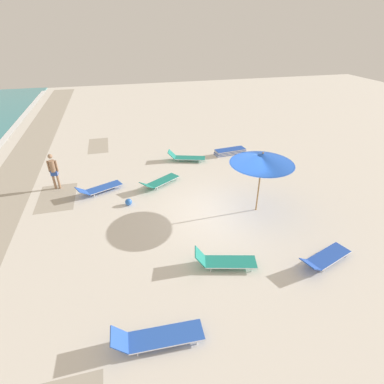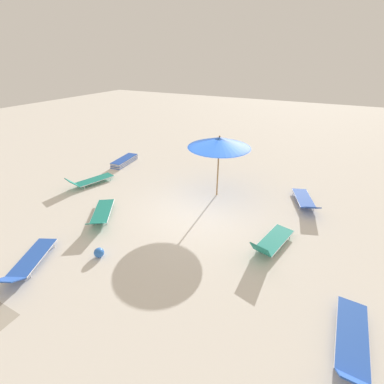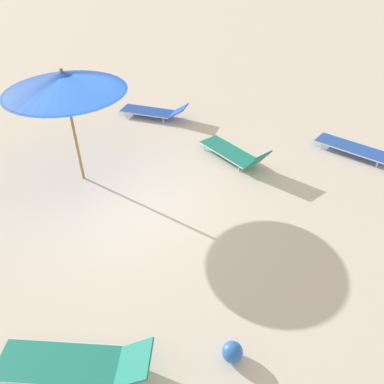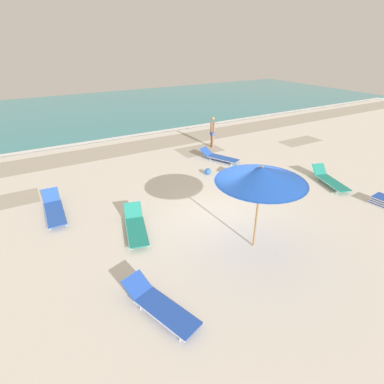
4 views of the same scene
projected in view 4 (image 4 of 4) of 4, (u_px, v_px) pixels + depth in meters
ground_plane at (228, 225)px, 10.28m from camera, size 60.00×60.00×0.16m
ocean_water at (88, 111)px, 26.10m from camera, size 60.00×18.84×0.07m
beach_umbrella at (261, 175)px, 8.06m from camera, size 2.53×2.53×2.63m
sun_lounger_under_umbrella at (330, 180)px, 12.89m from camera, size 1.22×2.19×0.58m
sun_lounger_beside_umbrella at (54, 209)px, 10.65m from camera, size 0.71×2.28×0.59m
sun_lounger_near_water_left at (219, 157)px, 15.42m from camera, size 1.41×2.14×0.50m
sun_lounger_near_water_right at (136, 226)px, 9.66m from camera, size 1.09×2.09×0.63m
sun_lounger_mid_beach_solo at (160, 305)px, 6.83m from camera, size 1.25×2.16×0.49m
sun_lounger_mid_beach_pair_a at (255, 176)px, 13.23m from camera, size 1.67×2.11×0.49m
beachgoer_wading_adult at (213, 130)px, 16.96m from camera, size 0.27×0.45×1.76m
beach_ball at (208, 171)px, 13.85m from camera, size 0.30×0.30×0.30m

